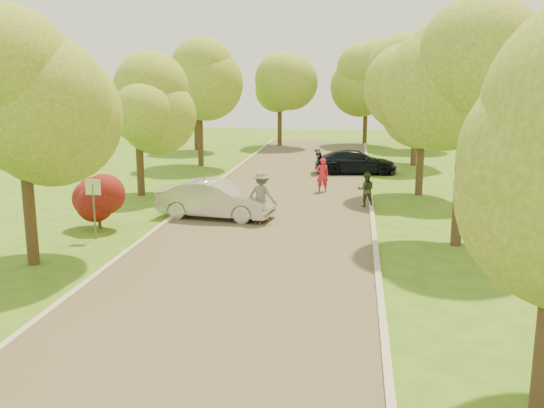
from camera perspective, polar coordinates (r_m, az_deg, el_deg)
The scene contains 22 objects.
ground at distance 17.13m, azimuth -3.70°, elevation -7.59°, with size 100.00×100.00×0.00m, color #336818.
road at distance 24.70m, azimuth 0.02°, elevation -1.39°, with size 8.00×60.00×0.01m, color #4C4438.
curb_left at distance 25.54m, azimuth -9.01°, elevation -0.96°, with size 0.18×60.00×0.12m, color #B2AD9E.
curb_right at distance 24.47m, azimuth 9.46°, elevation -1.55°, with size 0.18×60.00×0.12m, color #B2AD9E.
street_sign at distance 22.18m, azimuth -16.46°, elevation 0.68°, with size 0.55×0.06×2.17m.
red_shrub at distance 23.82m, azimuth -16.02°, elevation 0.32°, with size 1.70×1.70×1.95m.
tree_l_mida at distance 19.35m, azimuth -22.14°, elevation 9.48°, with size 4.71×4.60×7.39m.
tree_l_midb at distance 29.60m, azimuth -12.23°, elevation 9.54°, with size 4.30×4.20×6.62m.
tree_l_far at distance 39.01m, azimuth -6.58°, elevation 11.57°, with size 4.92×4.80×7.79m.
tree_r_mida at distance 21.12m, azimuth 18.41°, elevation 10.88°, with size 5.13×5.00×7.95m.
tree_r_midb at distance 29.98m, azimuth 14.46°, elevation 10.02°, with size 4.51×4.40×7.01m.
tree_r_far at distance 39.98m, azimuth 13.87°, elevation 11.83°, with size 5.33×5.20×8.34m.
tree_bg_a at distance 47.36m, azimuth -6.98°, elevation 11.45°, with size 5.12×5.00×7.72m.
tree_bg_b at distance 48.04m, azimuth 14.10°, elevation 11.45°, with size 5.12×5.00×7.95m.
tree_bg_c at distance 50.17m, azimuth 0.98°, elevation 11.22°, with size 4.92×4.80×7.33m.
tree_bg_d at distance 51.80m, azimuth 9.14°, elevation 11.43°, with size 5.12×5.00×7.72m.
silver_sedan at distance 24.80m, azimuth -5.29°, elevation 0.44°, with size 1.65×4.72×1.55m, color #B4B3B9.
dark_sedan at distance 36.32m, azimuth 7.87°, elevation 3.95°, with size 1.96×4.83×1.40m, color black.
longboard at distance 24.07m, azimuth -0.96°, elevation -1.50°, with size 0.58×1.03×0.12m.
skateboarder at distance 23.86m, azimuth -0.97°, elevation 0.81°, with size 1.25×0.72×1.94m, color slate.
person_striped at distance 30.36m, azimuth 4.76°, elevation 2.74°, with size 0.62×0.41×1.71m, color red.
person_olive at distance 27.09m, azimuth 8.85°, elevation 1.34°, with size 0.75×0.59×1.55m, color #2D3620.
Camera 1 is at (3.31, -15.79, 5.75)m, focal length 40.00 mm.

